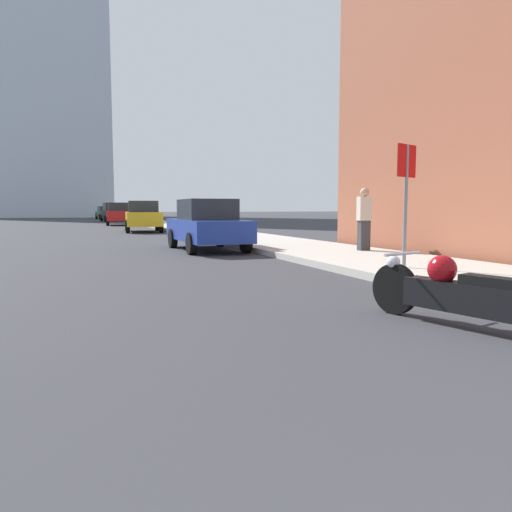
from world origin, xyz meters
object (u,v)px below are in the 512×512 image
at_px(parked_car_blue, 207,225).
at_px(parked_car_red, 120,214).
at_px(motorcycle, 461,293).
at_px(stop_sign, 406,184).
at_px(parked_car_black, 112,212).
at_px(pedestrian, 364,219).
at_px(parked_car_yellow, 143,216).
at_px(parked_car_green, 105,213).

distance_m(parked_car_blue, parked_car_red, 24.72).
distance_m(motorcycle, stop_sign, 4.43).
distance_m(parked_car_blue, parked_car_black, 36.17).
bearing_deg(pedestrian, parked_car_red, 97.88).
relative_size(parked_car_red, pedestrian, 2.49).
bearing_deg(motorcycle, parked_car_blue, 74.40).
relative_size(motorcycle, parked_car_yellow, 0.54).
distance_m(parked_car_black, stop_sign, 43.06).
relative_size(parked_car_blue, parked_car_red, 1.02).
xyz_separation_m(motorcycle, parked_car_red, (-0.43, 35.24, 0.49)).
height_order(motorcycle, pedestrian, pedestrian).
bearing_deg(parked_car_blue, pedestrian, -43.52).
height_order(motorcycle, parked_car_black, parked_car_black).
xyz_separation_m(parked_car_yellow, parked_car_green, (0.08, 34.74, -0.06)).
bearing_deg(parked_car_blue, parked_car_green, 89.69).
distance_m(parked_car_green, pedestrian, 50.99).
xyz_separation_m(parked_car_red, pedestrian, (3.86, -27.93, 0.13)).
relative_size(parked_car_black, pedestrian, 2.66).
bearing_deg(parked_car_black, parked_car_yellow, -94.58).
height_order(motorcycle, parked_car_green, parked_car_green).
bearing_deg(parked_car_green, parked_car_blue, -95.80).
xyz_separation_m(parked_car_blue, parked_car_yellow, (-0.21, 12.90, 0.08)).
bearing_deg(parked_car_green, pedestrian, -91.94).
bearing_deg(parked_car_green, motorcycle, -95.82).
height_order(parked_car_yellow, pedestrian, pedestrian).
bearing_deg(pedestrian, parked_car_blue, 136.94).
relative_size(parked_car_green, stop_sign, 1.78).
distance_m(parked_car_red, pedestrian, 28.20).
bearing_deg(parked_car_black, parked_car_blue, -94.22).
bearing_deg(parked_car_black, pedestrian, -89.24).
relative_size(parked_car_yellow, pedestrian, 2.62).
bearing_deg(stop_sign, parked_car_yellow, 96.52).
relative_size(parked_car_red, parked_car_black, 0.94).
relative_size(parked_car_yellow, parked_car_red, 1.05).
bearing_deg(parked_car_blue, parked_car_black, 89.80).
xyz_separation_m(motorcycle, pedestrian, (3.44, 7.31, 0.62)).
bearing_deg(parked_car_green, parked_car_yellow, -96.09).
distance_m(parked_car_green, stop_sign, 54.53).
distance_m(parked_car_blue, parked_car_yellow, 12.91).
xyz_separation_m(motorcycle, stop_sign, (2.04, 3.70, 1.34)).
xyz_separation_m(parked_car_yellow, parked_car_black, (0.04, 23.27, 0.05)).
bearing_deg(stop_sign, parked_car_green, 92.28).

